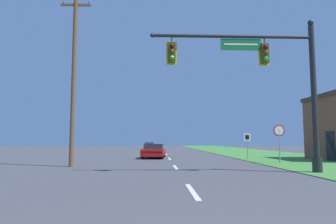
% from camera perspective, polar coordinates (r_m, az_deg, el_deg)
% --- Properties ---
extents(grass_verge_right, '(10.00, 110.00, 0.04)m').
position_cam_1_polar(grass_verge_right, '(34.96, 17.32, -7.65)').
color(grass_verge_right, '#428438').
rests_on(grass_verge_right, ground).
extents(road_center_line, '(0.16, 34.80, 0.01)m').
position_cam_1_polar(road_center_line, '(25.03, 0.28, -8.88)').
color(road_center_line, silver).
rests_on(road_center_line, ground).
extents(signal_mast, '(8.01, 0.47, 7.30)m').
position_cam_1_polar(signal_mast, '(15.12, 19.53, 5.80)').
color(signal_mast, '#232326').
rests_on(signal_mast, grass_verge_right).
extents(car_ahead, '(2.15, 4.35, 1.19)m').
position_cam_1_polar(car_ahead, '(26.04, -2.70, -7.43)').
color(car_ahead, black).
rests_on(car_ahead, ground).
extents(far_car, '(1.82, 4.36, 1.19)m').
position_cam_1_polar(far_car, '(55.58, -3.59, -6.38)').
color(far_car, black).
rests_on(far_car, ground).
extents(stop_sign, '(0.76, 0.07, 2.50)m').
position_cam_1_polar(stop_sign, '(21.16, 20.41, -4.13)').
color(stop_sign, gray).
rests_on(stop_sign, grass_verge_right).
extents(route_sign_post, '(0.55, 0.06, 2.03)m').
position_cam_1_polar(route_sign_post, '(24.77, 14.86, -5.22)').
color(route_sign_post, gray).
rests_on(route_sign_post, grass_verge_right).
extents(utility_pole_near, '(1.80, 0.26, 10.58)m').
position_cam_1_polar(utility_pole_near, '(18.68, -17.51, 7.01)').
color(utility_pole_near, brown).
rests_on(utility_pole_near, ground).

